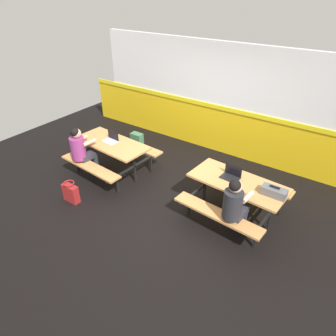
{
  "coord_description": "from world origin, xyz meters",
  "views": [
    {
      "loc": [
        2.87,
        -4.04,
        3.68
      ],
      "look_at": [
        0.0,
        0.09,
        0.55
      ],
      "focal_mm": 32.21,
      "sensor_mm": 36.0,
      "label": 1
    }
  ],
  "objects_px": {
    "picnic_table_left": "(112,149)",
    "laptop_silver": "(111,139)",
    "student_nearer": "(81,149)",
    "toolbox_grey": "(274,192)",
    "picnic_table_right": "(237,189)",
    "tote_bag_bright": "(71,193)",
    "backpack_dark": "(137,141)",
    "student_further": "(235,204)",
    "laptop_dark": "(231,175)"
  },
  "relations": [
    {
      "from": "laptop_silver",
      "to": "tote_bag_bright",
      "type": "distance_m",
      "value": 1.44
    },
    {
      "from": "picnic_table_left",
      "to": "picnic_table_right",
      "type": "height_order",
      "value": "same"
    },
    {
      "from": "tote_bag_bright",
      "to": "backpack_dark",
      "type": "bearing_deg",
      "value": 97.62
    },
    {
      "from": "picnic_table_right",
      "to": "tote_bag_bright",
      "type": "relative_size",
      "value": 3.98
    },
    {
      "from": "laptop_silver",
      "to": "backpack_dark",
      "type": "xyz_separation_m",
      "value": [
        -0.21,
        1.08,
        -0.57
      ]
    },
    {
      "from": "student_nearer",
      "to": "backpack_dark",
      "type": "bearing_deg",
      "value": 86.65
    },
    {
      "from": "picnic_table_right",
      "to": "student_further",
      "type": "relative_size",
      "value": 1.42
    },
    {
      "from": "picnic_table_right",
      "to": "laptop_dark",
      "type": "height_order",
      "value": "laptop_dark"
    },
    {
      "from": "laptop_dark",
      "to": "backpack_dark",
      "type": "relative_size",
      "value": 0.76
    },
    {
      "from": "picnic_table_right",
      "to": "backpack_dark",
      "type": "distance_m",
      "value": 3.26
    },
    {
      "from": "picnic_table_left",
      "to": "backpack_dark",
      "type": "height_order",
      "value": "picnic_table_left"
    },
    {
      "from": "picnic_table_right",
      "to": "toolbox_grey",
      "type": "bearing_deg",
      "value": -4.13
    },
    {
      "from": "backpack_dark",
      "to": "laptop_silver",
      "type": "bearing_deg",
      "value": -78.92
    },
    {
      "from": "picnic_table_left",
      "to": "laptop_dark",
      "type": "distance_m",
      "value": 2.69
    },
    {
      "from": "student_further",
      "to": "laptop_silver",
      "type": "relative_size",
      "value": 3.6
    },
    {
      "from": "student_further",
      "to": "picnic_table_right",
      "type": "bearing_deg",
      "value": 109.15
    },
    {
      "from": "laptop_silver",
      "to": "laptop_dark",
      "type": "distance_m",
      "value": 2.73
    },
    {
      "from": "picnic_table_left",
      "to": "student_further",
      "type": "xyz_separation_m",
      "value": [
        3.03,
        -0.41,
        0.13
      ]
    },
    {
      "from": "picnic_table_left",
      "to": "laptop_silver",
      "type": "xyz_separation_m",
      "value": [
        -0.05,
        0.04,
        0.21
      ]
    },
    {
      "from": "picnic_table_right",
      "to": "backpack_dark",
      "type": "height_order",
      "value": "picnic_table_right"
    },
    {
      "from": "student_nearer",
      "to": "tote_bag_bright",
      "type": "distance_m",
      "value": 0.99
    },
    {
      "from": "picnic_table_right",
      "to": "laptop_silver",
      "type": "relative_size",
      "value": 5.11
    },
    {
      "from": "picnic_table_right",
      "to": "laptop_silver",
      "type": "bearing_deg",
      "value": -177.54
    },
    {
      "from": "backpack_dark",
      "to": "student_further",
      "type": "bearing_deg",
      "value": -24.93
    },
    {
      "from": "toolbox_grey",
      "to": "tote_bag_bright",
      "type": "height_order",
      "value": "toolbox_grey"
    },
    {
      "from": "laptop_silver",
      "to": "backpack_dark",
      "type": "distance_m",
      "value": 1.24
    },
    {
      "from": "picnic_table_right",
      "to": "student_nearer",
      "type": "bearing_deg",
      "value": -167.67
    },
    {
      "from": "backpack_dark",
      "to": "tote_bag_bright",
      "type": "relative_size",
      "value": 1.02
    },
    {
      "from": "picnic_table_right",
      "to": "tote_bag_bright",
      "type": "bearing_deg",
      "value": -152.69
    },
    {
      "from": "picnic_table_right",
      "to": "tote_bag_bright",
      "type": "xyz_separation_m",
      "value": [
        -2.77,
        -1.43,
        -0.38
      ]
    },
    {
      "from": "backpack_dark",
      "to": "tote_bag_bright",
      "type": "height_order",
      "value": "backpack_dark"
    },
    {
      "from": "toolbox_grey",
      "to": "backpack_dark",
      "type": "distance_m",
      "value": 3.9
    },
    {
      "from": "toolbox_grey",
      "to": "tote_bag_bright",
      "type": "xyz_separation_m",
      "value": [
        -3.4,
        -1.39,
        -0.62
      ]
    },
    {
      "from": "student_nearer",
      "to": "toolbox_grey",
      "type": "height_order",
      "value": "student_nearer"
    },
    {
      "from": "student_further",
      "to": "backpack_dark",
      "type": "height_order",
      "value": "student_further"
    },
    {
      "from": "student_nearer",
      "to": "picnic_table_right",
      "type": "bearing_deg",
      "value": 12.33
    },
    {
      "from": "student_nearer",
      "to": "picnic_table_left",
      "type": "bearing_deg",
      "value": 56.1
    },
    {
      "from": "picnic_table_left",
      "to": "student_further",
      "type": "height_order",
      "value": "student_further"
    },
    {
      "from": "student_further",
      "to": "laptop_silver",
      "type": "bearing_deg",
      "value": 171.71
    },
    {
      "from": "laptop_dark",
      "to": "backpack_dark",
      "type": "xyz_separation_m",
      "value": [
        -2.93,
        0.91,
        -0.57
      ]
    },
    {
      "from": "student_further",
      "to": "toolbox_grey",
      "type": "bearing_deg",
      "value": 50.94
    },
    {
      "from": "student_further",
      "to": "tote_bag_bright",
      "type": "distance_m",
      "value": 3.14
    },
    {
      "from": "student_further",
      "to": "student_nearer",
      "type": "bearing_deg",
      "value": -177.9
    },
    {
      "from": "student_further",
      "to": "toolbox_grey",
      "type": "relative_size",
      "value": 3.02
    },
    {
      "from": "laptop_dark",
      "to": "tote_bag_bright",
      "type": "xyz_separation_m",
      "value": [
        -2.61,
        -1.48,
        -0.59
      ]
    },
    {
      "from": "student_further",
      "to": "tote_bag_bright",
      "type": "height_order",
      "value": "student_further"
    },
    {
      "from": "picnic_table_left",
      "to": "picnic_table_right",
      "type": "relative_size",
      "value": 1.0
    },
    {
      "from": "laptop_silver",
      "to": "backpack_dark",
      "type": "relative_size",
      "value": 0.76
    },
    {
      "from": "student_further",
      "to": "laptop_dark",
      "type": "height_order",
      "value": "student_further"
    },
    {
      "from": "student_nearer",
      "to": "laptop_silver",
      "type": "xyz_separation_m",
      "value": [
        0.31,
        0.57,
        0.08
      ]
    }
  ]
}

